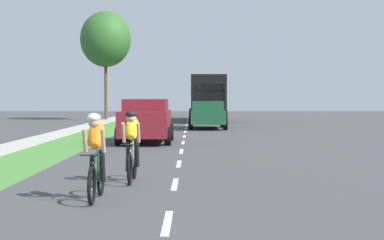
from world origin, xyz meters
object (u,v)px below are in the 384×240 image
(cyclist_lead, at_px, (94,156))
(cyclist_trailing, at_px, (130,145))
(bus_black, at_px, (205,96))
(street_tree_far, at_px, (104,39))
(suv_maroon, at_px, (144,120))
(pickup_dark_green, at_px, (206,115))

(cyclist_lead, relative_size, cyclist_trailing, 1.00)
(bus_black, bearing_deg, cyclist_lead, -94.46)
(cyclist_lead, height_order, bus_black, bus_black)
(bus_black, bearing_deg, street_tree_far, 168.61)
(suv_maroon, distance_m, street_tree_far, 25.95)
(cyclist_lead, height_order, suv_maroon, suv_maroon)
(cyclist_trailing, height_order, street_tree_far, street_tree_far)
(suv_maroon, relative_size, street_tree_far, 0.53)
(cyclist_trailing, distance_m, pickup_dark_green, 22.92)
(cyclist_lead, xyz_separation_m, bus_black, (2.90, 37.19, 1.17))
(cyclist_trailing, bearing_deg, suv_maroon, 92.82)
(pickup_dark_green, bearing_deg, street_tree_far, 120.19)
(cyclist_trailing, relative_size, pickup_dark_green, 0.34)
(pickup_dark_green, bearing_deg, bus_black, 88.73)
(cyclist_lead, bearing_deg, street_tree_far, 97.78)
(suv_maroon, distance_m, bus_black, 23.37)
(suv_maroon, xyz_separation_m, street_tree_far, (-5.15, 24.80, 5.64))
(street_tree_far, bearing_deg, suv_maroon, -78.28)
(cyclist_lead, xyz_separation_m, pickup_dark_green, (2.64, 25.19, 0.02))
(cyclist_trailing, bearing_deg, street_tree_far, 98.91)
(cyclist_trailing, xyz_separation_m, pickup_dark_green, (2.23, 22.82, 0.02))
(suv_maroon, height_order, street_tree_far, street_tree_far)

